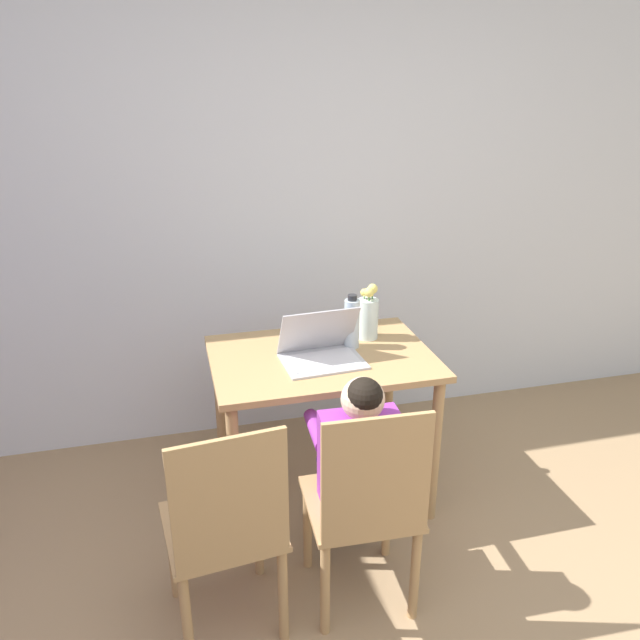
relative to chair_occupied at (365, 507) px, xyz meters
name	(u,v)px	position (x,y,z in m)	size (l,w,h in m)	color
wall_back	(292,210)	(0.05, 1.45, 0.79)	(6.40, 0.05, 2.50)	silver
dining_table	(322,377)	(0.02, 0.71, 0.17)	(0.99, 0.69, 0.75)	tan
chair_occupied	(365,507)	(0.00, 0.00, 0.00)	(0.42, 0.42, 0.90)	tan
chair_spare	(226,530)	(-0.50, 0.00, 0.00)	(0.44, 0.44, 0.90)	tan
person_seated	(357,457)	(0.01, 0.13, 0.13)	(0.32, 0.43, 0.95)	purple
laptop	(321,348)	(0.00, 0.66, 0.34)	(0.36, 0.28, 0.24)	#B2B2B7
flower_vase	(368,315)	(0.28, 0.84, 0.40)	(0.10, 0.10, 0.27)	silver
water_bottle	(352,323)	(0.17, 0.76, 0.41)	(0.07, 0.07, 0.25)	silver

